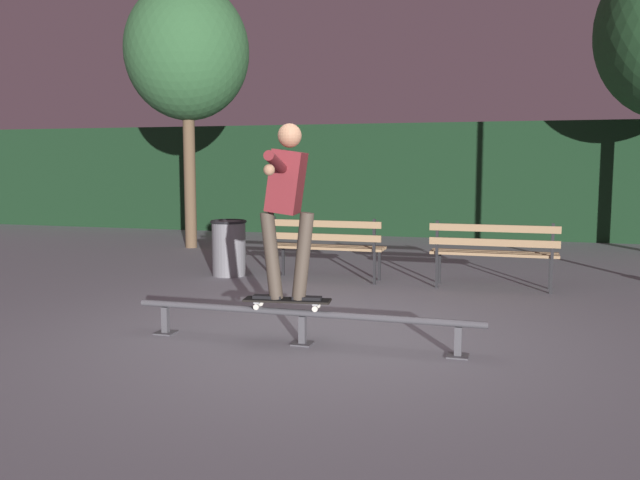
{
  "coord_description": "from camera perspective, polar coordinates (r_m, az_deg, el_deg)",
  "views": [
    {
      "loc": [
        1.81,
        -5.83,
        1.62
      ],
      "look_at": [
        -0.07,
        0.55,
        0.85
      ],
      "focal_mm": 37.66,
      "sensor_mm": 36.0,
      "label": 1
    }
  ],
  "objects": [
    {
      "name": "grind_rail",
      "position": [
        6.03,
        -1.51,
        -6.68
      ],
      "size": [
        3.22,
        0.18,
        0.31
      ],
      "color": "#47474C",
      "rests_on": "ground"
    },
    {
      "name": "park_bench_leftmost",
      "position": [
        9.17,
        0.47,
        -0.18
      ],
      "size": [
        1.6,
        0.42,
        0.88
      ],
      "color": "black",
      "rests_on": "ground"
    },
    {
      "name": "park_bench_left_center",
      "position": [
        8.83,
        14.54,
        -0.66
      ],
      "size": [
        1.6,
        0.42,
        0.88
      ],
      "color": "black",
      "rests_on": "ground"
    },
    {
      "name": "skateboard",
      "position": [
        6.04,
        -2.8,
        -5.17
      ],
      "size": [
        0.8,
        0.3,
        0.09
      ],
      "color": "black",
      "rests_on": "grind_rail"
    },
    {
      "name": "hedge_backdrop",
      "position": [
        15.23,
        9.62,
        5.06
      ],
      "size": [
        24.0,
        1.2,
        2.47
      ],
      "primitive_type": "cube",
      "color": "black",
      "rests_on": "ground"
    },
    {
      "name": "tree_far_left",
      "position": [
        13.13,
        -11.23,
        15.34
      ],
      "size": [
        2.3,
        2.3,
        4.93
      ],
      "color": "brown",
      "rests_on": "ground"
    },
    {
      "name": "skateboarder",
      "position": [
        5.92,
        -2.83,
        3.73
      ],
      "size": [
        0.63,
        1.4,
        1.56
      ],
      "color": "black",
      "rests_on": "skateboard"
    },
    {
      "name": "trash_can",
      "position": [
        9.71,
        -7.75,
        -0.6
      ],
      "size": [
        0.52,
        0.52,
        0.8
      ],
      "color": "slate",
      "rests_on": "ground"
    },
    {
      "name": "ground_plane",
      "position": [
        6.31,
        -0.8,
        -8.26
      ],
      "size": [
        90.0,
        90.0,
        0.0
      ],
      "primitive_type": "plane",
      "color": "slate"
    }
  ]
}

